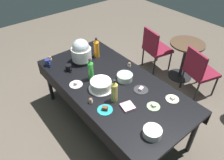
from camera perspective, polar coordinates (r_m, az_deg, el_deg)
ground at (r=3.27m, az=0.00°, el=-11.04°), size 9.00×9.00×0.00m
potluck_table at (r=2.78m, az=0.00°, el=-1.80°), size 2.20×1.10×0.75m
frosted_layer_cake at (r=2.62m, az=-2.99°, el=-1.38°), size 0.32×0.32×0.13m
slow_cooker at (r=3.09m, az=-8.34°, el=7.60°), size 0.30×0.30×0.36m
glass_salad_bowl at (r=2.77m, az=3.47°, el=0.79°), size 0.21×0.21×0.09m
ceramic_snack_bowl at (r=2.18m, az=10.86°, el=-13.72°), size 0.19×0.19×0.08m
dessert_plate_sage at (r=2.46m, az=11.15°, el=-6.96°), size 0.15×0.15×0.04m
dessert_plate_teal at (r=2.38m, az=-1.91°, el=-7.96°), size 0.18×0.18×0.05m
dessert_plate_white at (r=2.74m, az=-9.73°, el=-1.08°), size 0.17×0.17×0.05m
dessert_plate_cream at (r=2.60m, az=16.02°, el=-4.90°), size 0.16×0.16×0.04m
dessert_plate_charcoal at (r=2.65m, az=7.85°, el=-2.57°), size 0.18×0.18×0.04m
cupcake_vanilla at (r=3.30m, az=-16.48°, el=5.68°), size 0.05×0.05×0.07m
cupcake_cocoa at (r=2.46m, az=-5.81°, el=-5.55°), size 0.05×0.05×0.07m
cupcake_lemon at (r=3.04m, az=4.70°, el=4.21°), size 0.05×0.05×0.07m
soda_bottle_ginger_ale at (r=2.40m, az=0.64°, el=-3.06°), size 0.08×0.08×0.30m
soda_bottle_lime_soda at (r=2.74m, az=-5.84°, el=2.74°), size 0.08×0.08×0.31m
soda_bottle_orange_juice at (r=3.20m, az=-4.23°, el=8.59°), size 0.08×0.08×0.31m
coffee_mug_navy at (r=3.17m, az=-16.95°, el=4.57°), size 0.12×0.08×0.10m
coffee_mug_black at (r=3.00m, az=-11.64°, el=3.26°), size 0.13×0.09×0.09m
paper_napkin_stack at (r=2.42m, az=4.26°, el=-7.17°), size 0.17×0.17×0.02m
maroon_chair_left at (r=4.11m, az=11.56°, el=8.70°), size 0.52×0.52×0.85m
maroon_chair_right at (r=3.70m, az=22.46°, el=2.57°), size 0.55×0.55×0.85m
round_cafe_table at (r=4.03m, az=19.17°, el=6.65°), size 0.60×0.60×0.72m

